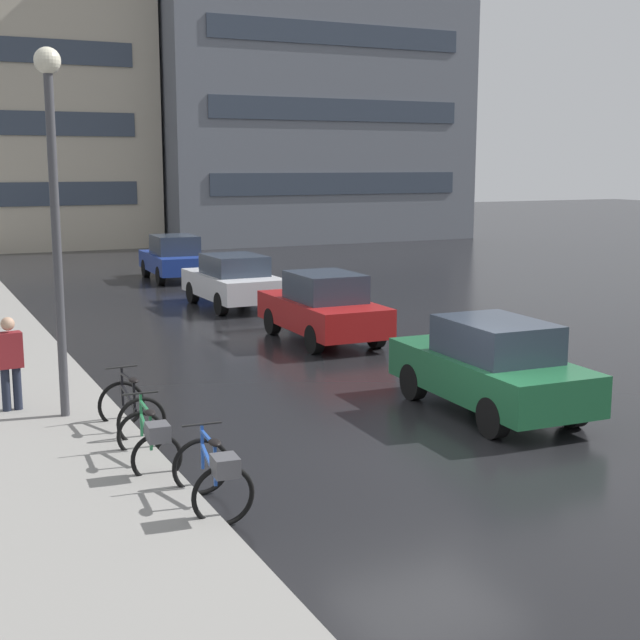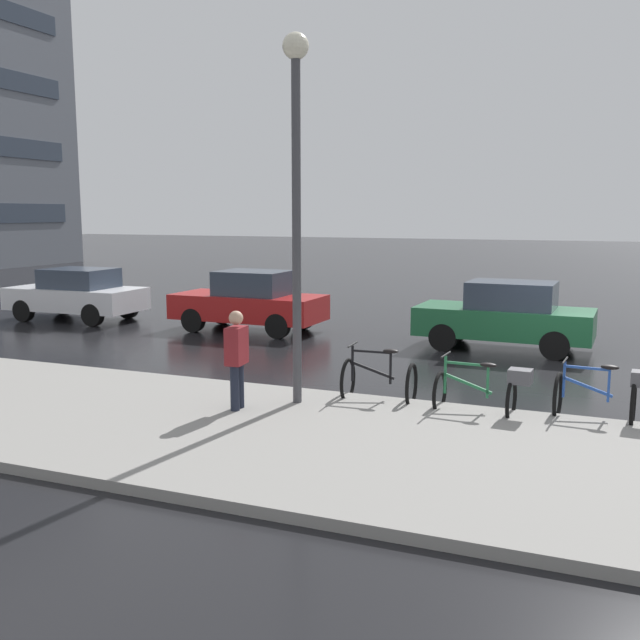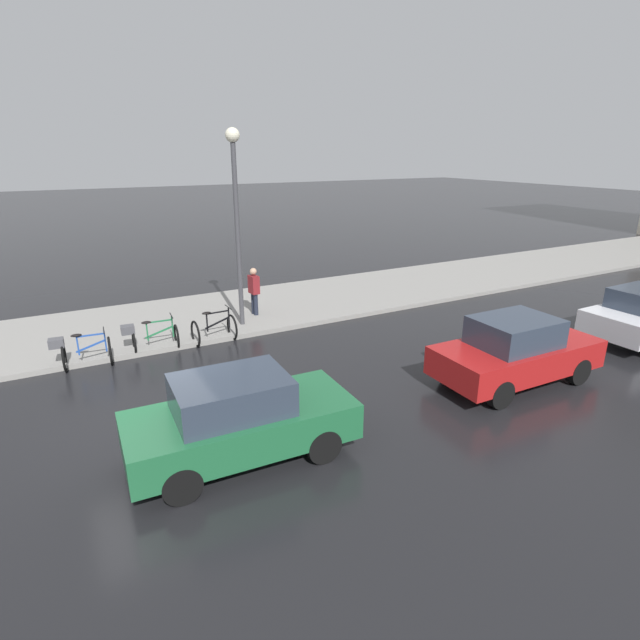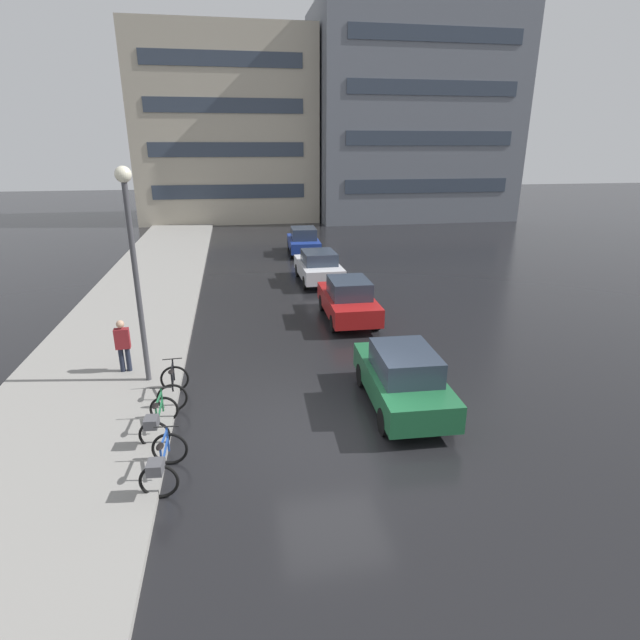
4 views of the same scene
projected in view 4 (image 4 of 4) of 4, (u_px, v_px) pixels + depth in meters
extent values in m
plane|color=black|center=(333.00, 443.00, 11.16)|extent=(140.00, 140.00, 0.00)
cube|color=gray|center=(133.00, 314.00, 19.47)|extent=(4.80, 60.00, 0.14)
torus|color=black|center=(170.00, 449.00, 10.30)|extent=(0.75, 0.12, 0.75)
torus|color=black|center=(159.00, 481.00, 9.30)|extent=(0.75, 0.12, 0.75)
cube|color=#234CA8|center=(161.00, 459.00, 9.55)|extent=(0.04, 0.04, 0.50)
cube|color=#234CA8|center=(168.00, 439.00, 10.13)|extent=(0.04, 0.04, 0.55)
cube|color=#234CA8|center=(164.00, 439.00, 9.77)|extent=(0.09, 0.64, 0.04)
cube|color=#234CA8|center=(165.00, 452.00, 9.84)|extent=(0.09, 0.72, 0.26)
ellipsoid|color=black|center=(160.00, 447.00, 9.45)|extent=(0.16, 0.27, 0.07)
cylinder|color=black|center=(166.00, 427.00, 10.03)|extent=(0.50, 0.07, 0.03)
cube|color=#4C4C51|center=(155.00, 467.00, 9.06)|extent=(0.31, 0.36, 0.22)
torus|color=black|center=(164.00, 409.00, 11.89)|extent=(0.68, 0.10, 0.68)
torus|color=black|center=(155.00, 435.00, 10.85)|extent=(0.68, 0.10, 0.68)
cube|color=#237042|center=(157.00, 417.00, 11.11)|extent=(0.04, 0.04, 0.49)
cube|color=#237042|center=(162.00, 400.00, 11.72)|extent=(0.04, 0.04, 0.60)
cube|color=#237042|center=(158.00, 399.00, 11.33)|extent=(0.08, 0.67, 0.04)
cube|color=#237042|center=(160.00, 412.00, 11.41)|extent=(0.08, 0.76, 0.27)
ellipsoid|color=black|center=(155.00, 406.00, 11.02)|extent=(0.16, 0.27, 0.07)
cylinder|color=black|center=(161.00, 388.00, 11.61)|extent=(0.50, 0.06, 0.03)
cube|color=#4C4C51|center=(151.00, 422.00, 10.61)|extent=(0.30, 0.36, 0.22)
torus|color=black|center=(175.00, 379.00, 13.37)|extent=(0.75, 0.09, 0.75)
torus|color=black|center=(172.00, 398.00, 12.37)|extent=(0.75, 0.09, 0.75)
cube|color=black|center=(172.00, 382.00, 12.60)|extent=(0.04, 0.04, 0.52)
cube|color=black|center=(173.00, 370.00, 13.19)|extent=(0.04, 0.04, 0.60)
cube|color=black|center=(172.00, 367.00, 12.82)|extent=(0.06, 0.65, 0.04)
cube|color=black|center=(173.00, 379.00, 12.90)|extent=(0.07, 0.74, 0.27)
ellipsoid|color=black|center=(171.00, 372.00, 12.51)|extent=(0.15, 0.27, 0.07)
cylinder|color=black|center=(172.00, 359.00, 13.08)|extent=(0.50, 0.05, 0.03)
cube|color=#1E6038|center=(402.00, 383.00, 12.55)|extent=(1.83, 4.03, 0.66)
cube|color=#2D3847|center=(405.00, 362.00, 12.19)|extent=(1.45, 1.98, 0.61)
cylinder|color=black|center=(362.00, 375.00, 13.71)|extent=(0.24, 0.65, 0.64)
cylinder|color=black|center=(414.00, 372.00, 13.90)|extent=(0.24, 0.65, 0.64)
cylinder|color=black|center=(385.00, 422.00, 11.41)|extent=(0.24, 0.65, 0.64)
cylinder|color=black|center=(447.00, 417.00, 11.60)|extent=(0.24, 0.65, 0.64)
cube|color=#AD1919|center=(348.00, 303.00, 18.82)|extent=(1.79, 4.08, 0.66)
cube|color=#2D3847|center=(349.00, 288.00, 18.46)|extent=(1.44, 1.86, 0.64)
cylinder|color=black|center=(323.00, 303.00, 20.00)|extent=(0.23, 0.64, 0.64)
cylinder|color=black|center=(360.00, 301.00, 20.22)|extent=(0.23, 0.64, 0.64)
cylinder|color=black|center=(334.00, 324.00, 17.65)|extent=(0.23, 0.64, 0.64)
cylinder|color=black|center=(376.00, 321.00, 17.87)|extent=(0.23, 0.64, 0.64)
cube|color=silver|center=(318.00, 269.00, 24.04)|extent=(1.89, 4.00, 0.65)
cube|color=#2D3847|center=(319.00, 257.00, 23.69)|extent=(1.53, 1.95, 0.56)
cylinder|color=black|center=(298.00, 270.00, 25.15)|extent=(0.23, 0.64, 0.64)
cylinder|color=black|center=(330.00, 269.00, 25.43)|extent=(0.23, 0.64, 0.64)
cylinder|color=black|center=(306.00, 283.00, 22.86)|extent=(0.23, 0.64, 0.64)
cylinder|color=black|center=(340.00, 281.00, 23.15)|extent=(0.23, 0.64, 0.64)
cube|color=navy|center=(303.00, 243.00, 30.32)|extent=(1.93, 3.95, 0.62)
cube|color=#2D3847|center=(304.00, 233.00, 29.96)|extent=(1.52, 1.93, 0.66)
cylinder|color=black|center=(289.00, 245.00, 31.46)|extent=(0.25, 0.65, 0.64)
cylinder|color=black|center=(314.00, 244.00, 31.64)|extent=(0.25, 0.65, 0.64)
cylinder|color=black|center=(292.00, 253.00, 29.21)|extent=(0.25, 0.65, 0.64)
cylinder|color=black|center=(318.00, 252.00, 29.39)|extent=(0.25, 0.65, 0.64)
cylinder|color=#1E2333|center=(122.00, 362.00, 14.28)|extent=(0.14, 0.14, 0.85)
cylinder|color=#1E2333|center=(129.00, 361.00, 14.32)|extent=(0.14, 0.14, 0.85)
cube|color=maroon|center=(122.00, 339.00, 14.06)|extent=(0.42, 0.27, 0.58)
sphere|color=tan|center=(120.00, 324.00, 13.92)|extent=(0.22, 0.22, 0.22)
cylinder|color=#424247|center=(138.00, 290.00, 13.00)|extent=(0.14, 0.14, 5.47)
sphere|color=#F2EACC|center=(123.00, 174.00, 12.04)|extent=(0.40, 0.40, 0.40)
cube|color=#B2A893|center=(226.00, 129.00, 42.81)|extent=(14.78, 8.71, 15.08)
cube|color=#333D4C|center=(230.00, 192.00, 40.33)|extent=(12.12, 0.06, 1.10)
cube|color=#333D4C|center=(227.00, 150.00, 39.26)|extent=(12.12, 0.06, 1.10)
cube|color=#333D4C|center=(225.00, 105.00, 38.19)|extent=(12.12, 0.06, 1.10)
cube|color=#333D4C|center=(222.00, 58.00, 37.12)|extent=(12.12, 0.06, 1.10)
cube|color=slate|center=(409.00, 117.00, 44.18)|extent=(16.88, 10.93, 17.25)
cube|color=#333D4C|center=(427.00, 186.00, 40.90)|extent=(13.84, 0.06, 1.10)
cube|color=#333D4C|center=(431.00, 138.00, 39.67)|extent=(13.84, 0.06, 1.10)
cube|color=#333D4C|center=(434.00, 88.00, 38.45)|extent=(13.84, 0.06, 1.10)
cube|color=#333D4C|center=(438.00, 34.00, 37.23)|extent=(13.84, 0.06, 1.10)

